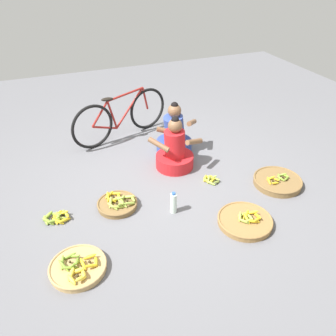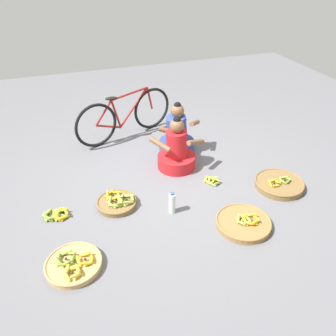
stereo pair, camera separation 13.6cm
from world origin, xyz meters
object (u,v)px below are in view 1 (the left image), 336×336
Objects in this scene: vendor_woman_behind at (174,136)px; banana_basket_front_left at (78,267)px; banana_basket_back_left at (118,204)px; banana_basket_near_bicycle at (245,221)px; vendor_woman_front at (175,152)px; loose_bananas_back_right at (211,179)px; water_bottle at (174,203)px; loose_bananas_near_vendor at (57,217)px; banana_basket_mid_left at (277,181)px; bicycle_leaning at (121,116)px.

vendor_woman_behind is 2.42m from banana_basket_front_left.
banana_basket_back_left is at bearing -139.40° from vendor_woman_behind.
vendor_woman_behind is 1.29× the size of banana_basket_near_bicycle.
vendor_woman_front is 0.42m from vendor_woman_behind.
banana_basket_back_left is 1.26m from loose_bananas_back_right.
banana_basket_near_bicycle is at bearing -85.55° from vendor_woman_behind.
loose_bananas_near_vendor is at bearing 164.32° from water_bottle.
banana_basket_near_bicycle is 2.19× the size of water_bottle.
banana_basket_mid_left is 2.05m from banana_basket_back_left.
vendor_woman_behind reaches higher than banana_basket_front_left.
vendor_woman_behind is 1.43× the size of banana_basket_front_left.
water_bottle reaches higher than banana_basket_front_left.
banana_basket_near_bicycle is 2.61× the size of loose_bananas_back_right.
banana_basket_front_left reaches higher than loose_bananas_near_vendor.
loose_bananas_back_right is at bearing 24.55° from banana_basket_front_left.
banana_basket_back_left reaches higher than loose_bananas_near_vendor.
banana_basket_mid_left is 2.64× the size of loose_bananas_back_right.
vendor_woman_behind is 1.76m from banana_basket_near_bicycle.
vendor_woman_front is at bearing 121.61° from loose_bananas_back_right.
water_bottle is (1.27, -0.36, 0.10)m from loose_bananas_near_vendor.
banana_basket_near_bicycle and banana_basket_front_left have the same top height.
banana_basket_front_left is at bearing -126.76° from banana_basket_back_left.
loose_bananas_back_right is (0.15, -0.89, -0.22)m from vendor_woman_behind.
banana_basket_near_bicycle is at bearing -0.49° from banana_basket_front_left.
vendor_woman_behind reaches higher than loose_bananas_back_right.
vendor_woman_front reaches higher than loose_bananas_back_right.
banana_basket_mid_left is (0.79, 0.48, 0.01)m from banana_basket_near_bicycle.
bicycle_leaning is 5.87× the size of water_bottle.
loose_bananas_near_vendor is (-2.72, 0.34, -0.02)m from banana_basket_mid_left.
vendor_woman_front is 1.20m from bicycle_leaning.
vendor_woman_behind is (0.15, 0.39, 0.01)m from vendor_woman_front.
banana_basket_near_bicycle is 1.82m from banana_basket_front_left.
vendor_woman_behind is at bearing 45.66° from banana_basket_front_left.
vendor_woman_behind is 1.65× the size of banana_basket_back_left.
banana_basket_near_bicycle is at bearing -77.96° from vendor_woman_front.
loose_bananas_near_vendor is at bearing 172.84° from banana_basket_mid_left.
banana_basket_near_bicycle is at bearing -32.65° from banana_basket_back_left.
bicycle_leaning is at bearing 53.79° from loose_bananas_near_vendor.
banana_basket_front_left is (-1.69, -1.73, -0.21)m from vendor_woman_behind.
banana_basket_mid_left reaches higher than loose_bananas_near_vendor.
water_bottle reaches higher than loose_bananas_near_vendor.
banana_basket_front_left is at bearing -169.81° from banana_basket_mid_left.
banana_basket_back_left is at bearing 147.35° from banana_basket_near_bicycle.
banana_basket_near_bicycle is at bearing -35.25° from water_bottle.
vendor_woman_behind is 1.47m from banana_basket_back_left.
vendor_woman_behind is at bearing -50.07° from bicycle_leaning.
loose_bananas_back_right is at bearing 154.16° from banana_basket_mid_left.
bicycle_leaning is 5.05× the size of loose_bananas_near_vendor.
banana_basket_back_left is 1.71× the size of water_bottle.
bicycle_leaning is 3.42× the size of banana_basket_back_left.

